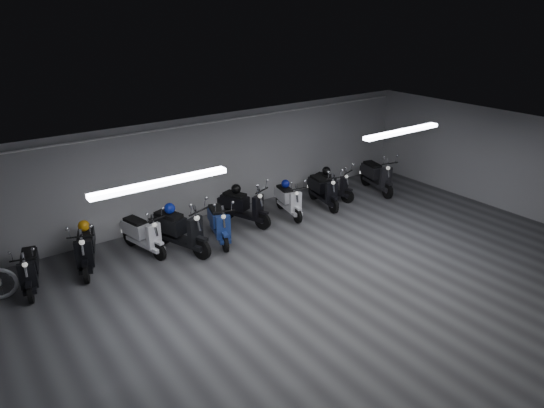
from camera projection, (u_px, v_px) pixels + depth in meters
floor at (330, 293)px, 9.91m from camera, size 14.00×10.00×0.01m
ceiling at (336, 162)px, 8.84m from camera, size 14.00×10.00×0.01m
back_wall at (208, 166)px, 13.13m from camera, size 14.00×0.01×2.80m
right_wall at (524, 166)px, 13.16m from camera, size 0.01×10.00×2.80m
fluor_strip_left at (161, 183)px, 8.00m from camera, size 2.40×0.18×0.08m
fluor_strip_right at (402, 131)px, 11.24m from camera, size 2.40×0.18×0.08m
conduit at (207, 123)px, 12.60m from camera, size 13.60×0.05×0.05m
scooter_0 at (28, 264)px, 9.82m from camera, size 0.89×1.67×1.18m
scooter_1 at (85, 242)px, 10.55m from camera, size 1.15×1.88×1.33m
scooter_2 at (142, 228)px, 11.29m from camera, size 0.96×1.79×1.27m
scooter_3 at (179, 223)px, 11.29m from camera, size 1.30×2.10×1.49m
scooter_4 at (219, 218)px, 11.83m from camera, size 1.04×1.81×1.28m
scooter_5 at (244, 201)px, 12.77m from camera, size 1.21×1.90×1.34m
scooter_6 at (289, 195)px, 13.33m from camera, size 0.86×1.70×1.21m
scooter_7 at (324, 185)px, 13.96m from camera, size 0.90×1.82×1.29m
scooter_8 at (332, 180)px, 14.48m from camera, size 1.01×1.69×1.19m
scooter_9 at (377, 171)px, 15.02m from camera, size 1.06×1.95×1.38m
helmet_0 at (170, 208)px, 11.32m from camera, size 0.26×0.26×0.26m
helmet_1 at (326, 171)px, 14.50m from camera, size 0.25×0.25×0.25m
helmet_2 at (236, 189)px, 12.79m from camera, size 0.26×0.26×0.26m
helmet_3 at (84, 226)px, 10.67m from camera, size 0.25×0.25×0.25m
helmet_4 at (285, 184)px, 13.42m from camera, size 0.23×0.23×0.23m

